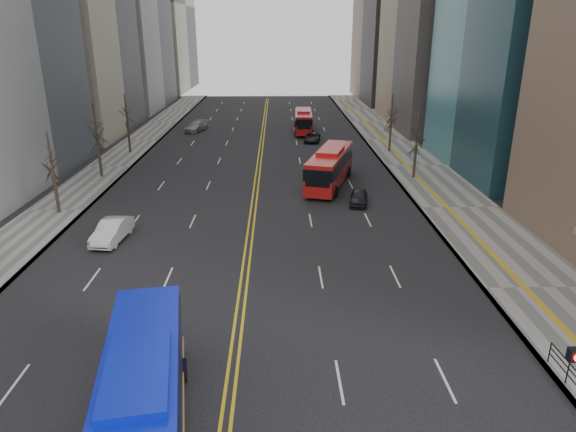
% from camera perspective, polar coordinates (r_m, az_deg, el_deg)
% --- Properties ---
extents(sidewalk_right, '(7.00, 130.00, 0.15)m').
position_cam_1_polar(sidewalk_right, '(59.22, 13.97, 5.46)').
color(sidewalk_right, slate).
rests_on(sidewalk_right, ground).
extents(sidewalk_left, '(5.00, 130.00, 0.15)m').
position_cam_1_polar(sidewalk_left, '(60.11, -19.27, 5.14)').
color(sidewalk_left, slate).
rests_on(sidewalk_left, ground).
extents(centerline, '(0.55, 100.00, 0.01)m').
position_cam_1_polar(centerline, '(66.95, -3.00, 7.60)').
color(centerline, gold).
rests_on(centerline, ground).
extents(street_trees, '(35.20, 47.20, 7.60)m').
position_cam_1_polar(street_trees, '(46.82, -12.72, 7.84)').
color(street_trees, '#32271E').
rests_on(street_trees, ground).
extents(blue_bus, '(4.87, 13.12, 3.72)m').
position_cam_1_polar(blue_bus, '(19.55, -16.01, -20.24)').
color(blue_bus, '#0C1BB7').
rests_on(blue_bus, ground).
extents(red_bus_near, '(5.80, 11.66, 3.61)m').
position_cam_1_polar(red_bus_near, '(50.07, 4.69, 5.66)').
color(red_bus_near, '#B61513').
rests_on(red_bus_near, ground).
extents(red_bus_far, '(2.89, 10.33, 3.28)m').
position_cam_1_polar(red_bus_far, '(77.26, 1.73, 10.66)').
color(red_bus_far, '#B61513').
rests_on(red_bus_far, ground).
extents(car_white, '(2.11, 4.78, 1.53)m').
position_cam_1_polar(car_white, '(38.90, -18.97, -1.57)').
color(car_white, silver).
rests_on(car_white, ground).
extents(car_dark_mid, '(2.15, 3.86, 1.24)m').
position_cam_1_polar(car_dark_mid, '(45.10, 7.87, 2.09)').
color(car_dark_mid, black).
rests_on(car_dark_mid, ground).
extents(car_silver, '(3.50, 5.37, 1.45)m').
position_cam_1_polar(car_silver, '(79.10, -10.20, 9.77)').
color(car_silver, '#99989E').
rests_on(car_silver, ground).
extents(car_dark_far, '(2.60, 4.45, 1.16)m').
position_cam_1_polar(car_dark_far, '(70.47, 2.72, 8.71)').
color(car_dark_far, black).
rests_on(car_dark_far, ground).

